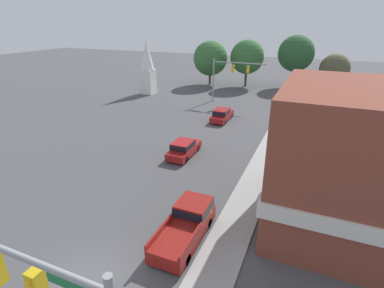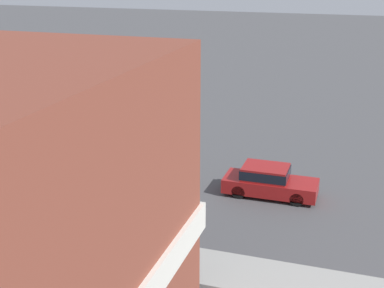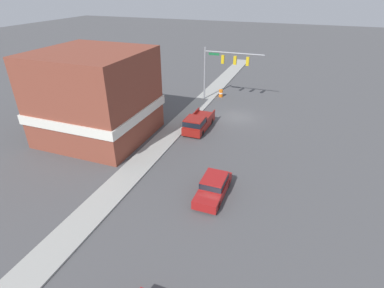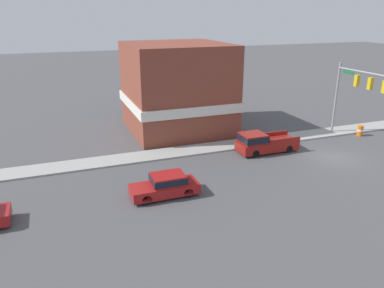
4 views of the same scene
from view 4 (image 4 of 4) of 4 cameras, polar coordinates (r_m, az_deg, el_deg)
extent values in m
plane|color=#4C4C4F|center=(33.85, 20.85, -1.93)|extent=(200.00, 200.00, 0.00)
cube|color=#9E9E99|center=(37.98, 15.33, 1.07)|extent=(2.40, 60.00, 0.14)
cylinder|color=gray|center=(39.91, 21.07, 6.48)|extent=(0.22, 0.22, 7.05)
cylinder|color=gray|center=(36.70, 25.51, 9.68)|extent=(7.56, 0.18, 0.18)
cube|color=gold|center=(37.80, 23.83, 8.82)|extent=(0.36, 0.36, 1.05)
sphere|color=yellow|center=(37.89, 24.12, 9.29)|extent=(0.22, 0.22, 0.22)
cube|color=gold|center=(36.70, 25.53, 8.30)|extent=(0.36, 0.36, 1.05)
sphere|color=yellow|center=(36.79, 25.83, 8.78)|extent=(0.22, 0.22, 0.22)
cube|color=#196B38|center=(38.56, 22.73, 10.02)|extent=(1.40, 0.04, 0.30)
cylinder|color=black|center=(24.21, -6.90, -8.49)|extent=(0.22, 0.66, 0.66)
cylinder|color=black|center=(25.59, -7.77, -6.91)|extent=(0.22, 0.66, 0.66)
cylinder|color=black|center=(24.91, -0.58, -7.49)|extent=(0.22, 0.66, 0.66)
cylinder|color=black|center=(26.26, -1.77, -6.01)|extent=(0.22, 0.66, 0.66)
cube|color=maroon|center=(25.12, -4.23, -6.81)|extent=(1.81, 4.52, 0.69)
cube|color=maroon|center=(24.90, -3.67, -5.35)|extent=(1.66, 2.17, 0.64)
cube|color=black|center=(24.90, -3.67, -5.35)|extent=(1.68, 2.26, 0.45)
cylinder|color=black|center=(32.00, 9.64, -1.47)|extent=(0.22, 0.66, 0.66)
cylinder|color=black|center=(33.47, 8.11, -0.43)|extent=(0.22, 0.66, 0.66)
cylinder|color=black|center=(33.72, 14.53, -0.73)|extent=(0.22, 0.66, 0.66)
cylinder|color=black|center=(35.12, 12.87, 0.22)|extent=(0.22, 0.66, 0.66)
cube|color=maroon|center=(33.45, 11.37, -0.14)|extent=(2.03, 5.34, 0.85)
cube|color=maroon|center=(32.47, 9.27, 0.90)|extent=(1.93, 2.03, 0.77)
cube|color=black|center=(32.47, 9.27, 0.90)|extent=(1.95, 2.11, 0.54)
cube|color=maroon|center=(33.12, 14.01, 0.55)|extent=(0.12, 3.01, 0.35)
cube|color=maroon|center=(34.62, 12.25, 1.52)|extent=(0.12, 3.01, 0.35)
cylinder|color=orange|center=(40.60, 24.24, 1.86)|extent=(0.56, 0.56, 1.04)
cylinder|color=white|center=(40.59, 24.25, 1.93)|extent=(0.58, 0.58, 0.19)
cube|color=brown|center=(38.29, -2.30, 8.57)|extent=(9.98, 9.65, 8.76)
cube|color=silver|center=(38.56, -2.27, 6.63)|extent=(10.28, 9.95, 0.90)
camera|label=1|loc=(44.12, 23.16, 18.58)|focal=28.00mm
camera|label=2|loc=(45.76, -18.63, 17.65)|focal=50.00mm
camera|label=3|loc=(20.43, -58.60, 18.10)|focal=28.00mm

